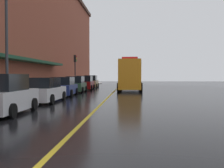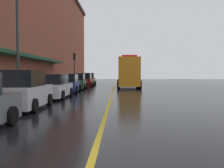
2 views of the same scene
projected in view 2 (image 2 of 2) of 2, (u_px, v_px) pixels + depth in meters
ground_plane at (114, 89)px, 29.88m from camera, size 112.00×112.00×0.00m
sidewalk_left at (60, 88)px, 30.02m from camera, size 2.40×70.00×0.15m
lane_center_stripe at (114, 89)px, 29.88m from camera, size 0.16×70.00×0.01m
parked_car_1 at (23, 91)px, 12.47m from camera, size 2.09×4.29×1.87m
parked_car_2 at (54, 87)px, 18.13m from camera, size 2.06×4.86×1.66m
parked_car_3 at (68, 84)px, 23.61m from camera, size 2.17×4.38×1.67m
parked_car_4 at (77, 82)px, 28.78m from camera, size 2.11×4.24×1.73m
parked_car_5 at (84, 81)px, 33.90m from camera, size 2.19×4.25×1.78m
parked_car_6 at (89, 79)px, 39.42m from camera, size 2.09×4.74×1.84m
utility_truck at (129, 73)px, 32.09m from camera, size 2.84×7.96×3.81m
parking_meter_1 at (32, 83)px, 17.68m from camera, size 0.14×0.18×1.33m
parking_meter_3 at (38, 83)px, 19.04m from camera, size 0.14×0.18×1.33m
street_lamp_left at (18, 32)px, 16.77m from camera, size 0.44×0.44×6.94m
traffic_light_near at (74, 63)px, 34.67m from camera, size 0.38×0.36×4.30m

